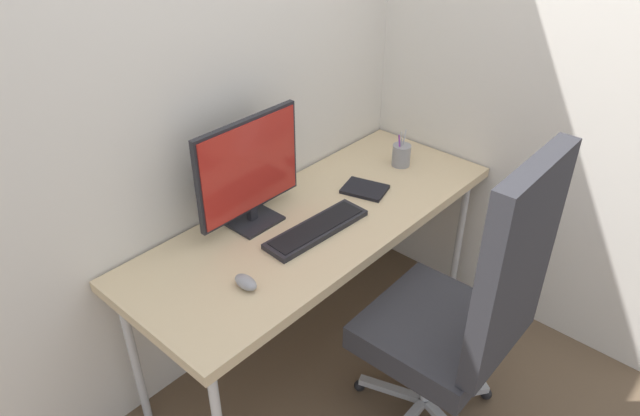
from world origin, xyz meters
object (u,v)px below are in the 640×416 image
at_px(monitor, 249,170).
at_px(mouse, 246,282).
at_px(keyboard, 317,229).
at_px(notebook, 365,189).
at_px(pen_holder, 401,155).
at_px(office_chair, 468,308).

bearing_deg(monitor, mouse, -135.83).
distance_m(keyboard, notebook, 0.38).
bearing_deg(keyboard, notebook, 8.17).
height_order(monitor, notebook, monitor).
distance_m(monitor, pen_holder, 0.83).
distance_m(office_chair, pen_holder, 0.92).
height_order(mouse, notebook, mouse).
xyz_separation_m(office_chair, pen_holder, (0.57, 0.71, 0.14)).
height_order(office_chair, monitor, office_chair).
xyz_separation_m(monitor, keyboard, (0.12, -0.24, -0.22)).
xyz_separation_m(office_chair, monitor, (-0.22, 0.87, 0.33)).
height_order(pen_holder, notebook, pen_holder).
bearing_deg(monitor, keyboard, -63.56).
bearing_deg(pen_holder, monitor, 168.22).
distance_m(monitor, keyboard, 0.35).
bearing_deg(monitor, notebook, -20.76).
bearing_deg(pen_holder, keyboard, -173.66).
distance_m(office_chair, mouse, 0.79).
relative_size(monitor, mouse, 5.00).
relative_size(office_chair, notebook, 6.90).
distance_m(monitor, notebook, 0.58).
xyz_separation_m(monitor, pen_holder, (0.79, -0.17, -0.18)).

